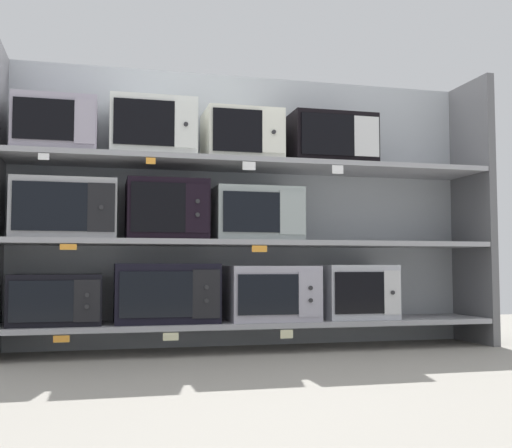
% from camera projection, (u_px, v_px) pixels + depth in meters
% --- Properties ---
extents(ground, '(6.84, 6.00, 0.02)m').
position_uv_depth(ground, '(312.00, 383.00, 2.68)').
color(ground, gray).
extents(back_panel, '(3.04, 0.04, 1.69)m').
position_uv_depth(back_panel, '(247.00, 209.00, 3.94)').
color(back_panel, '#9EA3A8').
rests_on(back_panel, ground).
extents(upright_right, '(0.05, 0.44, 1.69)m').
position_uv_depth(upright_right, '(473.00, 211.00, 4.06)').
color(upright_right, '#5B5B5E').
rests_on(upright_right, ground).
extents(shelf_0, '(2.84, 0.44, 0.03)m').
position_uv_depth(shelf_0, '(256.00, 323.00, 3.66)').
color(shelf_0, '#99999E').
rests_on(shelf_0, ground).
extents(microwave_0, '(0.48, 0.36, 0.27)m').
position_uv_depth(microwave_0, '(56.00, 299.00, 3.40)').
color(microwave_0, black).
rests_on(microwave_0, shelf_0).
extents(microwave_1, '(0.58, 0.37, 0.33)m').
position_uv_depth(microwave_1, '(166.00, 293.00, 3.55)').
color(microwave_1, black).
rests_on(microwave_1, shelf_0).
extents(microwave_2, '(0.52, 0.41, 0.32)m').
position_uv_depth(microwave_2, '(271.00, 293.00, 3.69)').
color(microwave_2, '#A4A1AE').
rests_on(microwave_2, shelf_0).
extents(microwave_3, '(0.44, 0.35, 0.32)m').
position_uv_depth(microwave_3, '(356.00, 292.00, 3.82)').
color(microwave_3, '#B8BBC4').
rests_on(microwave_3, shelf_0).
extents(price_tag_0, '(0.08, 0.00, 0.03)m').
position_uv_depth(price_tag_0, '(61.00, 339.00, 3.18)').
color(price_tag_0, orange).
extents(price_tag_1, '(0.08, 0.00, 0.04)m').
position_uv_depth(price_tag_1, '(171.00, 337.00, 3.32)').
color(price_tag_1, beige).
extents(price_tag_2, '(0.07, 0.00, 0.05)m').
position_uv_depth(price_tag_2, '(287.00, 334.00, 3.47)').
color(price_tag_2, beige).
extents(shelf_1, '(2.84, 0.44, 0.03)m').
position_uv_depth(shelf_1, '(256.00, 243.00, 3.69)').
color(shelf_1, '#99999E').
extents(microwave_4, '(0.55, 0.36, 0.33)m').
position_uv_depth(microwave_4, '(65.00, 209.00, 3.44)').
color(microwave_4, '#A3A3A6').
rests_on(microwave_4, shelf_1).
extents(microwave_5, '(0.45, 0.40, 0.34)m').
position_uv_depth(microwave_5, '(166.00, 211.00, 3.58)').
color(microwave_5, black).
rests_on(microwave_5, shelf_1).
extents(microwave_6, '(0.51, 0.35, 0.31)m').
position_uv_depth(microwave_6, '(257.00, 215.00, 3.70)').
color(microwave_6, '#98A3A1').
rests_on(microwave_6, shelf_1).
extents(price_tag_3, '(0.08, 0.00, 0.03)m').
position_uv_depth(price_tag_3, '(68.00, 247.00, 3.22)').
color(price_tag_3, orange).
extents(price_tag_4, '(0.09, 0.00, 0.04)m').
position_uv_depth(price_tag_4, '(259.00, 249.00, 3.46)').
color(price_tag_4, orange).
extents(shelf_2, '(2.84, 0.44, 0.03)m').
position_uv_depth(shelf_2, '(256.00, 165.00, 3.73)').
color(shelf_2, '#99999E').
extents(microwave_7, '(0.44, 0.39, 0.30)m').
position_uv_depth(microwave_7, '(56.00, 127.00, 3.46)').
color(microwave_7, '#A199AA').
rests_on(microwave_7, shelf_2).
extents(microwave_8, '(0.48, 0.39, 0.33)m').
position_uv_depth(microwave_8, '(152.00, 130.00, 3.59)').
color(microwave_8, silver).
rests_on(microwave_8, shelf_2).
extents(microwave_9, '(0.45, 0.37, 0.30)m').
position_uv_depth(microwave_9, '(242.00, 137.00, 3.71)').
color(microwave_9, silver).
rests_on(microwave_9, shelf_2).
extents(microwave_10, '(0.51, 0.40, 0.30)m').
position_uv_depth(microwave_10, '(328.00, 141.00, 3.84)').
color(microwave_10, black).
rests_on(microwave_10, shelf_2).
extents(price_tag_5, '(0.06, 0.00, 0.03)m').
position_uv_depth(price_tag_5, '(44.00, 157.00, 3.22)').
color(price_tag_5, white).
extents(price_tag_6, '(0.05, 0.00, 0.03)m').
position_uv_depth(price_tag_6, '(151.00, 161.00, 3.35)').
color(price_tag_6, orange).
extents(price_tag_7, '(0.07, 0.00, 0.05)m').
position_uv_depth(price_tag_7, '(249.00, 166.00, 3.48)').
color(price_tag_7, white).
extents(price_tag_8, '(0.07, 0.00, 0.05)m').
position_uv_depth(price_tag_8, '(338.00, 170.00, 3.61)').
color(price_tag_8, white).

